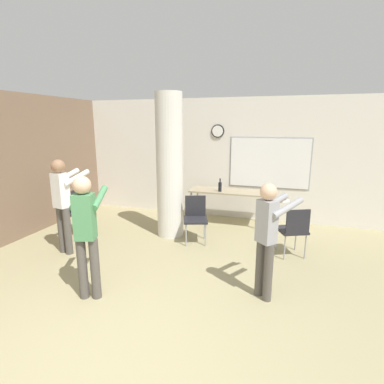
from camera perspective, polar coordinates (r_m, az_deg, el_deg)
ground_plane at (r=3.28m, az=-16.23°, el=-30.36°), size 24.00×24.00×0.00m
wall_left_accent at (r=6.69m, az=-30.53°, el=4.07°), size 0.12×7.00×2.80m
wall_back at (r=7.19m, az=5.90°, el=6.29°), size 8.00×0.15×2.80m
support_pillar at (r=5.87m, az=-4.29°, el=4.84°), size 0.52×0.52×2.80m
folding_table at (r=6.68m, az=7.04°, el=-0.20°), size 1.72×0.62×0.77m
bottle_on_table at (r=6.54m, az=5.35°, el=1.05°), size 0.07×0.07×0.29m
chair_by_left_wall at (r=6.55m, az=-21.28°, el=-3.14°), size 0.47×0.47×0.87m
chair_table_front at (r=5.71m, az=0.67°, el=-4.53°), size 0.56×0.56×0.87m
chair_mid_room at (r=5.33m, az=18.78°, el=-6.53°), size 0.58×0.58×0.87m
person_playing_side at (r=3.89m, az=14.20°, el=-7.44°), size 0.57×0.61×1.52m
person_watching_back at (r=5.54m, az=-23.39°, el=-1.25°), size 0.46×0.64×1.65m
person_playing_front at (r=3.99m, az=-19.51°, el=-6.48°), size 0.48×0.64×1.61m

